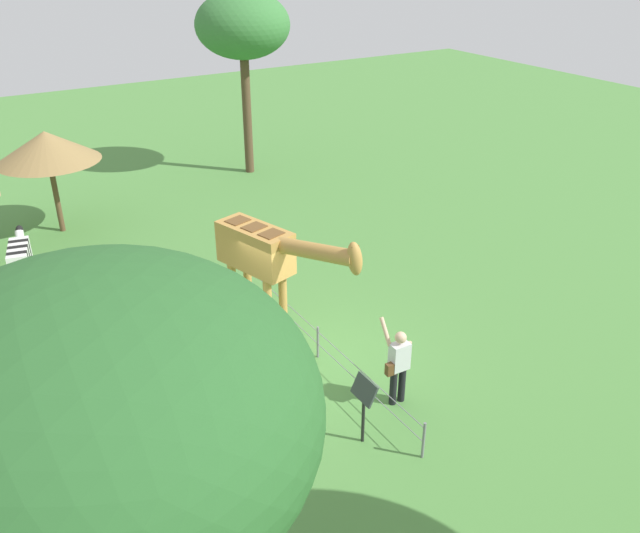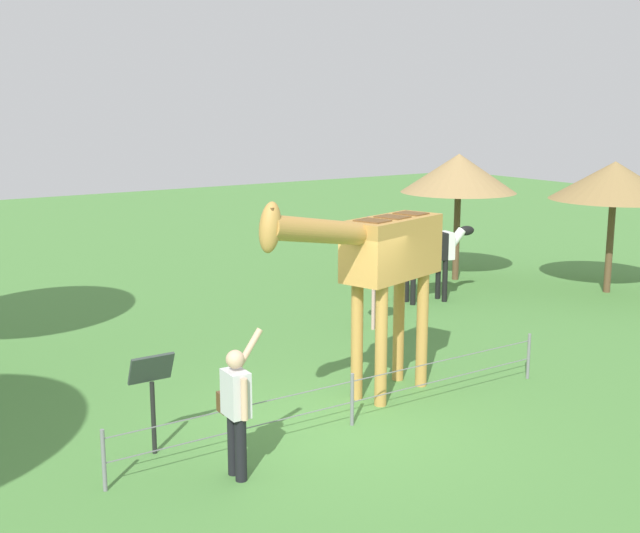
% 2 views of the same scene
% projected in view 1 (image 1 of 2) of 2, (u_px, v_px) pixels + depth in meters
% --- Properties ---
extents(ground_plane, '(60.00, 60.00, 0.00)m').
position_uv_depth(ground_plane, '(311.00, 359.00, 13.94)').
color(ground_plane, '#4C843D').
extents(giraffe, '(3.67, 1.53, 3.22)m').
position_uv_depth(giraffe, '(265.00, 257.00, 13.48)').
color(giraffe, '#BC8942').
rests_on(giraffe, ground_plane).
extents(visitor, '(0.58, 0.58, 1.75)m').
position_uv_depth(visitor, '(398.00, 363.00, 12.28)').
color(visitor, black).
rests_on(visitor, ground_plane).
extents(zebra, '(1.83, 0.68, 1.66)m').
position_uv_depth(zebra, '(21.00, 260.00, 15.52)').
color(zebra, black).
rests_on(zebra, ground_plane).
extents(ostrich, '(0.70, 0.56, 2.25)m').
position_uv_depth(ostrich, '(92.00, 290.00, 14.22)').
color(ostrich, '#CC9E93').
rests_on(ostrich, ground_plane).
extents(shade_hut_near, '(2.91, 2.91, 3.06)m').
position_uv_depth(shade_hut_near, '(47.00, 147.00, 18.74)').
color(shade_hut_near, brown).
rests_on(shade_hut_near, ground_plane).
extents(tree_east, '(3.63, 3.63, 5.91)m').
position_uv_depth(tree_east, '(101.00, 421.00, 5.28)').
color(tree_east, brown).
rests_on(tree_east, ground_plane).
extents(tree_west, '(3.26, 3.26, 6.38)m').
position_uv_depth(tree_west, '(243.00, 26.00, 22.45)').
color(tree_west, brown).
rests_on(tree_west, ground_plane).
extents(info_sign, '(0.56, 0.21, 1.32)m').
position_uv_depth(info_sign, '(364.00, 398.00, 11.29)').
color(info_sign, black).
rests_on(info_sign, ground_plane).
extents(wire_fence, '(7.05, 0.05, 0.75)m').
position_uv_depth(wire_fence, '(318.00, 341.00, 13.84)').
color(wire_fence, slate).
rests_on(wire_fence, ground_plane).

